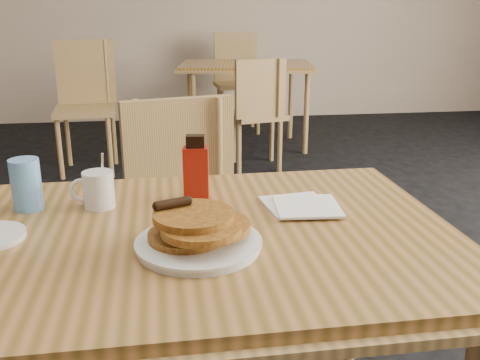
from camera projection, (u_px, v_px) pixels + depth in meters
name	position (u px, v px, depth m)	size (l,w,h in m)	color
main_table	(183.00, 249.00, 1.18)	(1.26, 0.86, 0.75)	#A76E3B
neighbor_table	(246.00, 68.00, 4.65)	(1.26, 0.94, 0.75)	#A76E3B
chair_main_far	(182.00, 205.00, 1.90)	(0.50, 0.51, 0.91)	tan
chair_neighbor_far	(237.00, 73.00, 5.40)	(0.47, 0.47, 0.97)	tan
chair_neighbor_near	(258.00, 105.00, 4.03)	(0.46, 0.47, 0.86)	tan
chair_wall_extra	(86.00, 94.00, 4.06)	(0.48, 0.48, 0.98)	tan
pancake_plate	(198.00, 235.00, 1.07)	(0.26, 0.26, 0.10)	white
coffee_mug	(98.00, 189.00, 1.29)	(0.11, 0.07, 0.14)	white
syrup_bottle	(196.00, 170.00, 1.34)	(0.07, 0.05, 0.17)	maroon
napkin_stack	(302.00, 206.00, 1.30)	(0.19, 0.20, 0.01)	white
blue_tumbler	(26.00, 184.00, 1.28)	(0.07, 0.07, 0.12)	#61A2E4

